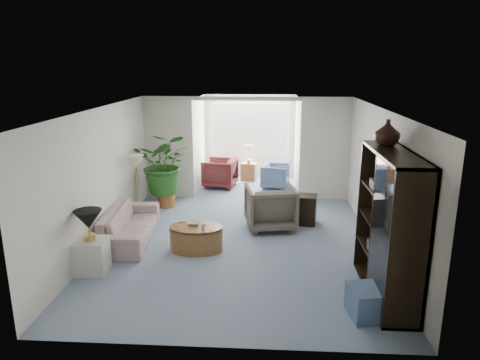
# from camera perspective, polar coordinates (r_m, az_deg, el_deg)

# --- Properties ---
(floor) EXTENTS (6.00, 6.00, 0.00)m
(floor) POSITION_cam_1_polar(r_m,az_deg,el_deg) (8.20, -0.26, -8.54)
(floor) COLOR #8093AA
(floor) RESTS_ON ground
(sunroom_floor) EXTENTS (2.60, 2.60, 0.00)m
(sunroom_floor) POSITION_cam_1_polar(r_m,az_deg,el_deg) (12.06, 1.02, -0.79)
(sunroom_floor) COLOR #8093AA
(sunroom_floor) RESTS_ON ground
(back_pier_left) EXTENTS (1.20, 0.12, 2.50)m
(back_pier_left) POSITION_cam_1_polar(r_m,az_deg,el_deg) (10.96, -9.21, 4.14)
(back_pier_left) COLOR silver
(back_pier_left) RESTS_ON ground
(back_pier_right) EXTENTS (1.20, 0.12, 2.50)m
(back_pier_right) POSITION_cam_1_polar(r_m,az_deg,el_deg) (10.78, 10.95, 3.88)
(back_pier_right) COLOR silver
(back_pier_right) RESTS_ON ground
(back_header) EXTENTS (2.60, 0.12, 0.10)m
(back_header) POSITION_cam_1_polar(r_m,az_deg,el_deg) (10.55, 0.81, 10.49)
(back_header) COLOR silver
(back_header) RESTS_ON back_pier_left
(window_pane) EXTENTS (2.20, 0.02, 1.50)m
(window_pane) POSITION_cam_1_polar(r_m,az_deg,el_deg) (12.83, 1.26, 6.55)
(window_pane) COLOR white
(window_blinds) EXTENTS (2.20, 0.02, 1.50)m
(window_blinds) POSITION_cam_1_polar(r_m,az_deg,el_deg) (12.80, 1.26, 6.54)
(window_blinds) COLOR white
(framed_picture) EXTENTS (0.04, 0.50, 0.40)m
(framed_picture) POSITION_cam_1_polar(r_m,az_deg,el_deg) (7.82, 18.00, 2.65)
(framed_picture) COLOR #B4AA90
(sofa) EXTENTS (0.97, 2.13, 0.60)m
(sofa) POSITION_cam_1_polar(r_m,az_deg,el_deg) (8.64, -14.13, -5.60)
(sofa) COLOR beige
(sofa) RESTS_ON ground
(end_table) EXTENTS (0.53, 0.53, 0.54)m
(end_table) POSITION_cam_1_polar(r_m,az_deg,el_deg) (7.54, -18.66, -9.29)
(end_table) COLOR silver
(end_table) RESTS_ON ground
(table_lamp) EXTENTS (0.44, 0.44, 0.30)m
(table_lamp) POSITION_cam_1_polar(r_m,az_deg,el_deg) (7.32, -19.05, -4.86)
(table_lamp) COLOR black
(table_lamp) RESTS_ON end_table
(floor_lamp) EXTENTS (0.36, 0.36, 0.28)m
(floor_lamp) POSITION_cam_1_polar(r_m,az_deg,el_deg) (9.54, -13.35, 2.33)
(floor_lamp) COLOR #F2EAC0
(floor_lamp) RESTS_ON ground
(coffee_table) EXTENTS (1.09, 1.09, 0.45)m
(coffee_table) POSITION_cam_1_polar(r_m,az_deg,el_deg) (7.98, -5.68, -7.53)
(coffee_table) COLOR olive
(coffee_table) RESTS_ON ground
(coffee_bowl) EXTENTS (0.26, 0.26, 0.06)m
(coffee_bowl) POSITION_cam_1_polar(r_m,az_deg,el_deg) (7.99, -5.97, -5.57)
(coffee_bowl) COLOR beige
(coffee_bowl) RESTS_ON coffee_table
(coffee_cup) EXTENTS (0.11, 0.11, 0.09)m
(coffee_cup) POSITION_cam_1_polar(r_m,az_deg,el_deg) (7.77, -4.75, -6.02)
(coffee_cup) COLOR beige
(coffee_cup) RESTS_ON coffee_table
(wingback_chair) EXTENTS (1.11, 1.13, 0.89)m
(wingback_chair) POSITION_cam_1_polar(r_m,az_deg,el_deg) (8.93, 3.94, -3.51)
(wingback_chair) COLOR #685F52
(wingback_chair) RESTS_ON ground
(side_table_dark) EXTENTS (0.57, 0.49, 0.61)m
(side_table_dark) POSITION_cam_1_polar(r_m,az_deg,el_deg) (9.29, 8.25, -3.78)
(side_table_dark) COLOR black
(side_table_dark) RESTS_ON ground
(entertainment_cabinet) EXTENTS (0.50, 1.89, 2.10)m
(entertainment_cabinet) POSITION_cam_1_polar(r_m,az_deg,el_deg) (6.54, 18.74, -5.65)
(entertainment_cabinet) COLOR black
(entertainment_cabinet) RESTS_ON ground
(cabinet_urn) EXTENTS (0.36, 0.36, 0.38)m
(cabinet_urn) POSITION_cam_1_polar(r_m,az_deg,el_deg) (6.71, 18.53, 5.84)
(cabinet_urn) COLOR black
(cabinet_urn) RESTS_ON entertainment_cabinet
(ottoman) EXTENTS (0.58, 0.58, 0.41)m
(ottoman) POSITION_cam_1_polar(r_m,az_deg,el_deg) (6.27, 16.39, -14.92)
(ottoman) COLOR slate
(ottoman) RESTS_ON ground
(plant_pot) EXTENTS (0.40, 0.40, 0.32)m
(plant_pot) POSITION_cam_1_polar(r_m,az_deg,el_deg) (10.47, -9.51, -2.53)
(plant_pot) COLOR #9D5F2D
(plant_pot) RESTS_ON ground
(house_plant) EXTENTS (1.29, 1.12, 1.43)m
(house_plant) POSITION_cam_1_polar(r_m,az_deg,el_deg) (10.25, -9.72, 2.15)
(house_plant) COLOR #2A6322
(house_plant) RESTS_ON plant_pot
(sunroom_chair_blue) EXTENTS (0.82, 0.80, 0.65)m
(sunroom_chair_blue) POSITION_cam_1_polar(r_m,az_deg,el_deg) (11.86, 4.61, 0.51)
(sunroom_chair_blue) COLOR slate
(sunroom_chair_blue) RESTS_ON ground
(sunroom_chair_maroon) EXTENTS (0.97, 0.95, 0.77)m
(sunroom_chair_maroon) POSITION_cam_1_polar(r_m,az_deg,el_deg) (11.91, -2.62, 0.91)
(sunroom_chair_maroon) COLOR #591E25
(sunroom_chair_maroon) RESTS_ON ground
(sunroom_table) EXTENTS (0.46, 0.39, 0.51)m
(sunroom_table) POSITION_cam_1_polar(r_m,az_deg,el_deg) (12.61, 1.14, 1.10)
(sunroom_table) COLOR olive
(sunroom_table) RESTS_ON ground
(shelf_clutter) EXTENTS (0.30, 1.07, 1.06)m
(shelf_clutter) POSITION_cam_1_polar(r_m,az_deg,el_deg) (6.47, 18.45, -4.44)
(shelf_clutter) COLOR #44423F
(shelf_clutter) RESTS_ON entertainment_cabinet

